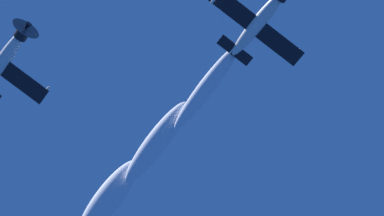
# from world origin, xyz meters

# --- Properties ---
(airplane_lead) EXTENTS (7.92, 8.77, 3.45)m
(airplane_lead) POSITION_xyz_m (3.85, 4.49, 70.63)
(airplane_lead) COLOR silver
(airplane_left_wingman) EXTENTS (7.94, 8.79, 3.17)m
(airplane_left_wingman) POSITION_xyz_m (-6.26, -13.97, 69.75)
(airplane_left_wingman) COLOR silver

